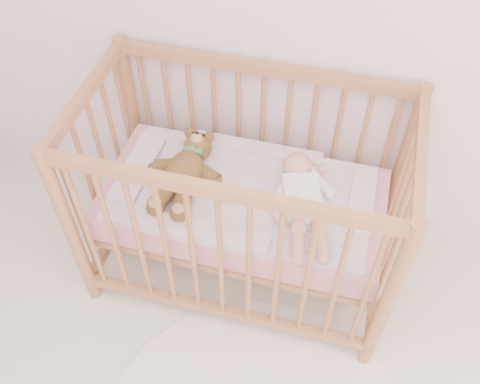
% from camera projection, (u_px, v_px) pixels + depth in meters
% --- Properties ---
extents(crib, '(1.36, 0.76, 1.00)m').
position_uv_depth(crib, '(243.00, 202.00, 2.35)').
color(crib, '#AC7349').
rests_on(crib, floor).
extents(mattress, '(1.22, 0.62, 0.13)m').
position_uv_depth(mattress, '(243.00, 204.00, 2.36)').
color(mattress, pink).
rests_on(mattress, crib).
extents(blanket, '(1.10, 0.58, 0.06)m').
position_uv_depth(blanket, '(243.00, 193.00, 2.30)').
color(blanket, '#DF99B6').
rests_on(blanket, mattress).
extents(baby, '(0.44, 0.63, 0.14)m').
position_uv_depth(baby, '(302.00, 196.00, 2.19)').
color(baby, white).
rests_on(baby, blanket).
extents(teddy_bear, '(0.37, 0.51, 0.14)m').
position_uv_depth(teddy_bear, '(184.00, 171.00, 2.27)').
color(teddy_bear, brown).
rests_on(teddy_bear, blanket).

